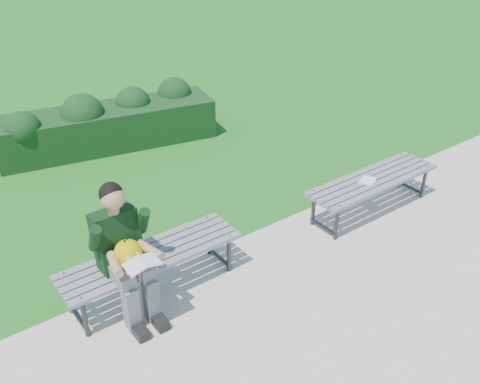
% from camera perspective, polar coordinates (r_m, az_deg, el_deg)
% --- Properties ---
extents(ground, '(80.00, 80.00, 0.00)m').
position_cam_1_polar(ground, '(6.01, -2.25, -6.02)').
color(ground, '#297E1F').
rests_on(ground, ground).
extents(walkway, '(30.00, 3.50, 0.02)m').
position_cam_1_polar(walkway, '(5.00, 9.63, -15.44)').
color(walkway, '#ACA392').
rests_on(walkway, ground).
extents(hedge, '(3.32, 1.46, 0.89)m').
position_cam_1_polar(hedge, '(8.43, -13.90, 7.29)').
color(hedge, '#153B14').
rests_on(hedge, ground).
extents(bench_left, '(1.80, 0.50, 0.46)m').
position_cam_1_polar(bench_left, '(5.24, -9.43, -7.01)').
color(bench_left, gray).
rests_on(bench_left, walkway).
extents(bench_right, '(1.80, 0.50, 0.46)m').
position_cam_1_polar(bench_right, '(6.63, 13.97, 1.01)').
color(bench_right, gray).
rests_on(bench_right, walkway).
extents(seated_boy, '(0.56, 0.76, 1.31)m').
position_cam_1_polar(seated_boy, '(4.90, -12.28, -5.98)').
color(seated_boy, slate).
rests_on(seated_boy, walkway).
extents(paper_sheet, '(0.26, 0.23, 0.01)m').
position_cam_1_polar(paper_sheet, '(6.53, 13.45, 1.20)').
color(paper_sheet, white).
rests_on(paper_sheet, bench_right).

